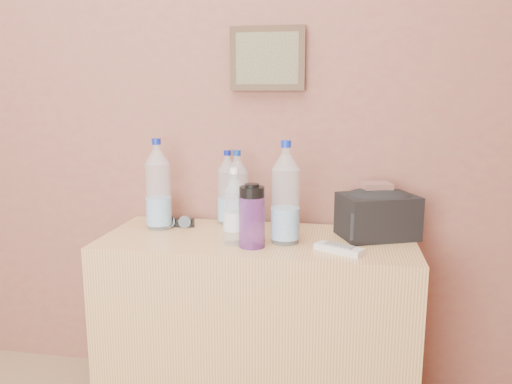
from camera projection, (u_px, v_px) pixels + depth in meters
picture_frame at (267, 59)px, 1.98m from camera, size 0.30×0.03×0.25m
dresser at (257, 327)px, 1.95m from camera, size 1.17×0.49×0.73m
pet_large_a at (158, 189)px, 1.98m from camera, size 0.10×0.10×0.36m
pet_large_b at (237, 194)px, 1.98m from camera, size 0.09×0.09×0.32m
pet_large_c at (228, 191)px, 2.07m from camera, size 0.08×0.08×0.31m
pet_large_d at (285, 198)px, 1.79m from camera, size 0.10×0.10×0.37m
pet_small at (235, 211)px, 1.78m from camera, size 0.08×0.08×0.28m
nalgene_bottle at (252, 216)px, 1.74m from camera, size 0.09×0.09×0.23m
sunglasses at (178, 223)px, 2.03m from camera, size 0.14×0.06×0.04m
ac_remote at (339, 249)px, 1.70m from camera, size 0.17×0.13×0.02m
toiletry_bag at (378, 213)px, 1.87m from camera, size 0.32×0.28×0.18m
foil_packet at (376, 186)px, 1.86m from camera, size 0.13×0.12×0.02m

